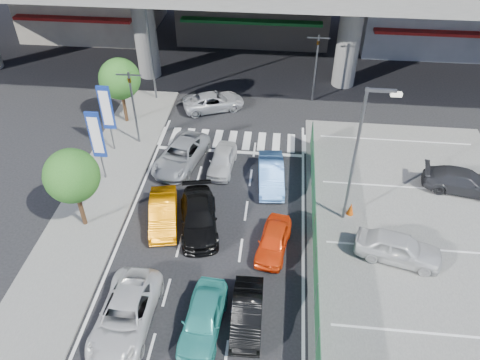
# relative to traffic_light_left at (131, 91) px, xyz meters

# --- Properties ---
(ground) EXTENTS (120.00, 120.00, 0.00)m
(ground) POSITION_rel_traffic_light_left_xyz_m (6.20, -12.00, -3.94)
(ground) COLOR black
(ground) RESTS_ON ground
(parking_lot) EXTENTS (12.00, 28.00, 0.06)m
(parking_lot) POSITION_rel_traffic_light_left_xyz_m (17.20, -10.00, -3.91)
(parking_lot) COLOR #585856
(parking_lot) RESTS_ON ground
(sidewalk_left) EXTENTS (4.00, 30.00, 0.12)m
(sidewalk_left) POSITION_rel_traffic_light_left_xyz_m (-0.80, -8.00, -3.88)
(sidewalk_left) COLOR #585856
(sidewalk_left) RESTS_ON ground
(fence_run) EXTENTS (0.16, 22.00, 1.80)m
(fence_run) POSITION_rel_traffic_light_left_xyz_m (11.50, -11.00, -3.04)
(fence_run) COLOR #1B4F2D
(fence_run) RESTS_ON ground
(traffic_light_left) EXTENTS (1.60, 1.24, 5.20)m
(traffic_light_left) POSITION_rel_traffic_light_left_xyz_m (0.00, 0.00, 0.00)
(traffic_light_left) COLOR #595B60
(traffic_light_left) RESTS_ON ground
(traffic_light_right) EXTENTS (1.60, 1.24, 5.20)m
(traffic_light_right) POSITION_rel_traffic_light_left_xyz_m (11.70, 7.00, 0.00)
(traffic_light_right) COLOR #595B60
(traffic_light_right) RESTS_ON ground
(street_lamp_right) EXTENTS (1.65, 0.22, 8.00)m
(street_lamp_right) POSITION_rel_traffic_light_left_xyz_m (13.37, -6.00, 0.83)
(street_lamp_right) COLOR #595B60
(street_lamp_right) RESTS_ON ground
(street_lamp_left) EXTENTS (1.65, 0.22, 8.00)m
(street_lamp_left) POSITION_rel_traffic_light_left_xyz_m (-0.13, 6.00, 0.83)
(street_lamp_left) COLOR #595B60
(street_lamp_left) RESTS_ON ground
(signboard_near) EXTENTS (0.80, 0.14, 4.70)m
(signboard_near) POSITION_rel_traffic_light_left_xyz_m (-1.00, -4.01, -0.87)
(signboard_near) COLOR #595B60
(signboard_near) RESTS_ON ground
(signboard_far) EXTENTS (0.80, 0.14, 4.70)m
(signboard_far) POSITION_rel_traffic_light_left_xyz_m (-1.40, -1.01, -0.87)
(signboard_far) COLOR #595B60
(signboard_far) RESTS_ON ground
(tree_near) EXTENTS (2.80, 2.80, 4.80)m
(tree_near) POSITION_rel_traffic_light_left_xyz_m (-0.80, -8.00, -0.55)
(tree_near) COLOR #382314
(tree_near) RESTS_ON ground
(tree_far) EXTENTS (2.80, 2.80, 4.80)m
(tree_far) POSITION_rel_traffic_light_left_xyz_m (-1.60, 2.50, -0.55)
(tree_far) COLOR #382314
(tree_far) RESTS_ON ground
(sedan_white_mid_left) EXTENTS (2.38, 5.01, 1.38)m
(sedan_white_mid_left) POSITION_rel_traffic_light_left_xyz_m (3.28, -13.86, -3.25)
(sedan_white_mid_left) COLOR silver
(sedan_white_mid_left) RESTS_ON ground
(taxi_teal_mid) EXTENTS (1.91, 4.15, 1.38)m
(taxi_teal_mid) POSITION_rel_traffic_light_left_xyz_m (6.66, -13.66, -3.25)
(taxi_teal_mid) COLOR teal
(taxi_teal_mid) RESTS_ON ground
(hatch_black_mid_right) EXTENTS (1.41, 3.76, 1.23)m
(hatch_black_mid_right) POSITION_rel_traffic_light_left_xyz_m (8.51, -13.17, -3.32)
(hatch_black_mid_right) COLOR black
(hatch_black_mid_right) RESTS_ON ground
(taxi_orange_left) EXTENTS (2.23, 4.26, 1.34)m
(taxi_orange_left) POSITION_rel_traffic_light_left_xyz_m (3.42, -7.35, -3.27)
(taxi_orange_left) COLOR orange
(taxi_orange_left) RESTS_ON ground
(sedan_black_mid) EXTENTS (2.89, 5.05, 1.38)m
(sedan_black_mid) POSITION_rel_traffic_light_left_xyz_m (5.39, -7.50, -3.25)
(sedan_black_mid) COLOR black
(sedan_black_mid) RESTS_ON ground
(taxi_orange_right) EXTENTS (1.98, 3.75, 1.22)m
(taxi_orange_right) POSITION_rel_traffic_light_left_xyz_m (9.45, -8.71, -3.33)
(taxi_orange_right) COLOR #EA3B0D
(taxi_orange_right) RESTS_ON ground
(wagon_silver_front_left) EXTENTS (3.34, 5.35, 1.38)m
(wagon_silver_front_left) POSITION_rel_traffic_light_left_xyz_m (3.30, -2.01, -3.25)
(wagon_silver_front_left) COLOR #979A9F
(wagon_silver_front_left) RESTS_ON ground
(sedan_white_front_mid) EXTENTS (1.70, 3.71, 1.23)m
(sedan_white_front_mid) POSITION_rel_traffic_light_left_xyz_m (5.94, -2.20, -3.32)
(sedan_white_front_mid) COLOR silver
(sedan_white_front_mid) RESTS_ON ground
(kei_truck_front_right) EXTENTS (1.80, 4.27, 1.37)m
(kei_truck_front_right) POSITION_rel_traffic_light_left_xyz_m (9.05, -3.38, -3.25)
(kei_truck_front_right) COLOR #528DDE
(kei_truck_front_right) RESTS_ON ground
(crossing_wagon_silver) EXTENTS (4.96, 3.59, 1.25)m
(crossing_wagon_silver) POSITION_rel_traffic_light_left_xyz_m (4.34, 4.97, -3.31)
(crossing_wagon_silver) COLOR #B0B1B8
(crossing_wagon_silver) RESTS_ON ground
(parked_sedan_white) EXTENTS (4.52, 2.66, 1.44)m
(parked_sedan_white) POSITION_rel_traffic_light_left_xyz_m (15.63, -8.74, -3.15)
(parked_sedan_white) COLOR silver
(parked_sedan_white) RESTS_ON parking_lot
(parked_sedan_dgrey) EXTENTS (4.79, 2.59, 1.32)m
(parked_sedan_dgrey) POSITION_rel_traffic_light_left_xyz_m (20.24, -2.92, -3.22)
(parked_sedan_dgrey) COLOR #2A2A2E
(parked_sedan_dgrey) RESTS_ON parking_lot
(traffic_cone) EXTENTS (0.49, 0.49, 0.77)m
(traffic_cone) POSITION_rel_traffic_light_left_xyz_m (13.58, -5.70, -3.49)
(traffic_cone) COLOR #F2590D
(traffic_cone) RESTS_ON parking_lot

